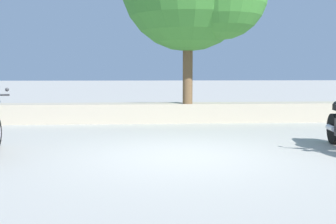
{
  "coord_description": "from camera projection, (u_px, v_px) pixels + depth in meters",
  "views": [
    {
      "loc": [
        -0.66,
        -7.0,
        1.46
      ],
      "look_at": [
        -0.14,
        1.2,
        0.65
      ],
      "focal_mm": 43.74,
      "sensor_mm": 36.0,
      "label": 1
    }
  ],
  "objects": [
    {
      "name": "ground_plane",
      "position": [
        181.0,
        156.0,
        7.14
      ],
      "size": [
        120.0,
        120.0,
        0.0
      ],
      "primitive_type": "plane",
      "color": "#A3A099"
    },
    {
      "name": "stone_wall",
      "position": [
        165.0,
        113.0,
        11.88
      ],
      "size": [
        36.0,
        0.8,
        0.55
      ],
      "primitive_type": "cube",
      "color": "#A89E89",
      "rests_on": "ground"
    }
  ]
}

